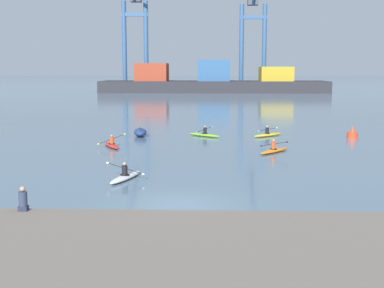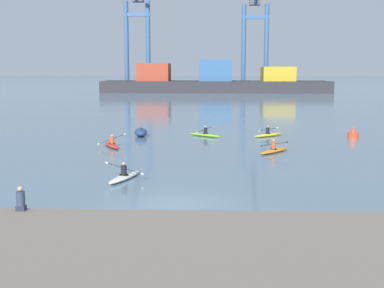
% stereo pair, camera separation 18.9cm
% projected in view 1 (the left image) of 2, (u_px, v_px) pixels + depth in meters
% --- Properties ---
extents(ground_plane, '(800.00, 800.00, 0.00)m').
position_uv_depth(ground_plane, '(177.00, 205.00, 22.59)').
color(ground_plane, slate).
extents(container_barge, '(55.26, 11.90, 7.87)m').
position_uv_depth(container_barge, '(212.00, 82.00, 128.84)').
color(container_barge, '#28282D').
rests_on(container_barge, ground).
extents(gantry_crane_west, '(6.93, 21.49, 31.97)m').
position_uv_depth(gantry_crane_west, '(134.00, 28.00, 136.57)').
color(gantry_crane_west, '#335684').
rests_on(gantry_crane_west, ground).
extents(gantry_crane_west_mid, '(7.25, 17.90, 31.33)m').
position_uv_depth(gantry_crane_west_mid, '(253.00, 31.00, 138.35)').
color(gantry_crane_west_mid, '#335684').
rests_on(gantry_crane_west_mid, ground).
extents(capsized_dinghy, '(1.47, 2.73, 0.76)m').
position_uv_depth(capsized_dinghy, '(140.00, 132.00, 45.27)').
color(capsized_dinghy, navy).
rests_on(capsized_dinghy, ground).
extents(channel_buoy, '(0.90, 0.90, 1.00)m').
position_uv_depth(channel_buoy, '(352.00, 134.00, 44.27)').
color(channel_buoy, red).
rests_on(channel_buoy, ground).
extents(kayak_white, '(2.16, 3.43, 0.95)m').
position_uv_depth(kayak_white, '(126.00, 176.00, 27.65)').
color(kayak_white, silver).
rests_on(kayak_white, ground).
extents(kayak_orange, '(2.57, 3.05, 0.95)m').
position_uv_depth(kayak_orange, '(274.00, 150.00, 36.55)').
color(kayak_orange, orange).
rests_on(kayak_orange, ground).
extents(kayak_red, '(2.02, 3.33, 1.01)m').
position_uv_depth(kayak_red, '(112.00, 145.00, 39.09)').
color(kayak_red, red).
rests_on(kayak_red, ground).
extents(kayak_yellow, '(2.93, 2.72, 0.95)m').
position_uv_depth(kayak_yellow, '(268.00, 134.00, 45.25)').
color(kayak_yellow, yellow).
rests_on(kayak_yellow, ground).
extents(kayak_lime, '(3.00, 2.64, 0.95)m').
position_uv_depth(kayak_lime, '(204.00, 134.00, 45.23)').
color(kayak_lime, '#7ABC2D').
rests_on(kayak_lime, ground).
extents(seated_onlooker, '(0.32, 0.30, 0.90)m').
position_uv_depth(seated_onlooker, '(23.00, 200.00, 18.71)').
color(seated_onlooker, '#23283D').
rests_on(seated_onlooker, stone_quay).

